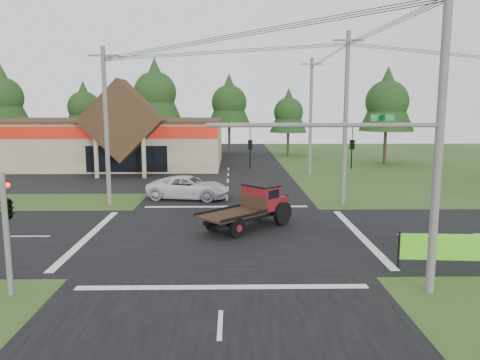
{
  "coord_description": "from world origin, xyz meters",
  "views": [
    {
      "loc": [
        0.38,
        -23.43,
        6.63
      ],
      "look_at": [
        0.86,
        4.61,
        2.2
      ],
      "focal_mm": 35.0,
      "sensor_mm": 36.0,
      "label": 1
    }
  ],
  "objects": [
    {
      "name": "utility_pole_ne",
      "position": [
        8.0,
        8.0,
        5.89
      ],
      "size": [
        2.0,
        0.3,
        11.5
      ],
      "color": "#595651",
      "rests_on": "ground"
    },
    {
      "name": "parking_apron",
      "position": [
        -14.0,
        19.0,
        0.01
      ],
      "size": [
        28.0,
        14.0,
        0.02
      ],
      "primitive_type": "cube",
      "color": "black",
      "rests_on": "ground"
    },
    {
      "name": "tree_row_a",
      "position": [
        -30.0,
        40.0,
        8.05
      ],
      "size": [
        6.72,
        6.72,
        12.12
      ],
      "color": "#332316",
      "rests_on": "ground"
    },
    {
      "name": "utility_pole_nw",
      "position": [
        -8.0,
        8.0,
        5.39
      ],
      "size": [
        2.0,
        0.3,
        10.5
      ],
      "color": "#595651",
      "rests_on": "ground"
    },
    {
      "name": "road_ns",
      "position": [
        0.0,
        0.0,
        0.01
      ],
      "size": [
        12.0,
        120.0,
        0.02
      ],
      "primitive_type": "cube",
      "color": "black",
      "rests_on": "ground"
    },
    {
      "name": "tree_row_b",
      "position": [
        -20.0,
        42.0,
        6.7
      ],
      "size": [
        5.6,
        5.6,
        10.1
      ],
      "color": "#332316",
      "rests_on": "ground"
    },
    {
      "name": "white_pickup",
      "position": [
        -2.78,
        9.96,
        0.82
      ],
      "size": [
        6.3,
        3.75,
        1.64
      ],
      "primitive_type": "imported",
      "rotation": [
        0.0,
        0.0,
        1.39
      ],
      "color": "silver",
      "rests_on": "ground"
    },
    {
      "name": "antique_flatbed_truck",
      "position": [
        1.19,
        1.44,
        1.18
      ],
      "size": [
        5.57,
        5.46,
        2.36
      ],
      "primitive_type": null,
      "rotation": [
        0.0,
        0.0,
        -0.81
      ],
      "color": "#500B0E",
      "rests_on": "ground"
    },
    {
      "name": "tree_row_e",
      "position": [
        8.0,
        40.0,
        6.03
      ],
      "size": [
        5.04,
        5.04,
        9.09
      ],
      "color": "#332316",
      "rests_on": "ground"
    },
    {
      "name": "traffic_signal_mast",
      "position": [
        5.82,
        -7.5,
        4.43
      ],
      "size": [
        8.12,
        0.24,
        7.0
      ],
      "color": "#595651",
      "rests_on": "ground"
    },
    {
      "name": "utility_pole_nr",
      "position": [
        7.5,
        -7.5,
        5.64
      ],
      "size": [
        2.0,
        0.3,
        11.0
      ],
      "color": "#595651",
      "rests_on": "ground"
    },
    {
      "name": "tree_row_c",
      "position": [
        -10.0,
        41.0,
        8.72
      ],
      "size": [
        7.28,
        7.28,
        13.13
      ],
      "color": "#332316",
      "rests_on": "ground"
    },
    {
      "name": "roadside_banner",
      "position": [
        9.45,
        -5.18,
        0.78
      ],
      "size": [
        4.54,
        0.49,
        1.55
      ],
      "primitive_type": null,
      "rotation": [
        0.0,
        0.0,
        -0.08
      ],
      "color": "#4EC119",
      "rests_on": "ground"
    },
    {
      "name": "road_ew",
      "position": [
        0.0,
        0.0,
        0.01
      ],
      "size": [
        120.0,
        12.0,
        0.02
      ],
      "primitive_type": "cube",
      "color": "black",
      "rests_on": "ground"
    },
    {
      "name": "traffic_signal_corner",
      "position": [
        -7.5,
        -7.32,
        3.52
      ],
      "size": [
        0.53,
        2.48,
        4.4
      ],
      "color": "#595651",
      "rests_on": "ground"
    },
    {
      "name": "tree_side_ne",
      "position": [
        18.0,
        30.0,
        7.38
      ],
      "size": [
        6.16,
        6.16,
        11.11
      ],
      "color": "#332316",
      "rests_on": "ground"
    },
    {
      "name": "tree_row_d",
      "position": [
        0.0,
        42.0,
        7.38
      ],
      "size": [
        6.16,
        6.16,
        11.11
      ],
      "color": "#332316",
      "rests_on": "ground"
    },
    {
      "name": "ground",
      "position": [
        0.0,
        0.0,
        0.0
      ],
      "size": [
        120.0,
        120.0,
        0.0
      ],
      "primitive_type": "plane",
      "color": "#2F491A",
      "rests_on": "ground"
    },
    {
      "name": "cvs_building",
      "position": [
        -15.7,
        29.57,
        2.78
      ],
      "size": [
        30.4,
        18.2,
        9.19
      ],
      "color": "gray",
      "rests_on": "ground"
    },
    {
      "name": "utility_pole_n",
      "position": [
        8.0,
        22.0,
        5.74
      ],
      "size": [
        2.0,
        0.3,
        11.2
      ],
      "color": "#595651",
      "rests_on": "ground"
    }
  ]
}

